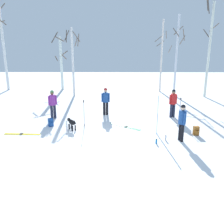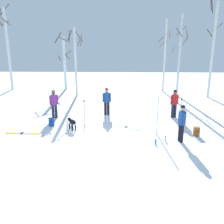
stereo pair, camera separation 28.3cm
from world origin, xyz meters
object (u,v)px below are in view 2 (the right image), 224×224
Objects in this scene: ski_pair_lying_0 at (126,127)px; water_bottle_0 at (165,139)px; ski_poles_0 at (84,112)px; birch_tree_4 at (180,55)px; water_bottle_1 at (156,142)px; dog at (72,122)px; backpack_0 at (197,132)px; birch_tree_5 at (213,49)px; ski_poles_1 at (181,110)px; birch_tree_2 at (76,60)px; ski_pair_planted_0 at (158,116)px; birch_tree_3 at (165,56)px; person_1 at (182,121)px; birch_tree_1 at (64,62)px; backpack_1 at (51,122)px; person_0 at (174,102)px; person_3 at (54,102)px; birch_tree_0 at (8,47)px; person_2 at (107,100)px; ski_pair_lying_1 at (23,133)px.

water_bottle_0 is (1.78, -1.90, 0.11)m from ski_pair_lying_0.
ski_poles_0 is 0.22× the size of birch_tree_4.
ski_poles_0 is 4.25m from water_bottle_1.
water_bottle_0 is at bearing -17.43° from dog.
backpack_0 is 0.06× the size of birch_tree_5.
birch_tree_2 is at bearing 132.97° from ski_poles_1.
birch_tree_3 is at bearing 78.72° from ski_pair_planted_0.
birch_tree_5 is at bearing -2.02° from birch_tree_2.
birch_tree_1 is (-8.23, 13.30, 1.72)m from person_1.
birch_tree_1 is 0.82× the size of birch_tree_4.
birch_tree_5 is (11.15, 7.84, 3.75)m from backpack_1.
ski_poles_1 is (3.05, 0.62, 0.77)m from ski_pair_lying_0.
ski_poles_0 is 11.26m from birch_tree_4.
birch_tree_3 is at bearing 58.69° from dog.
birch_tree_2 reaches higher than birch_tree_1.
person_0 is 3.80m from person_1.
birch_tree_3 is (2.51, 12.68, 3.24)m from water_bottle_1.
person_3 is at bearing 172.87° from ski_poles_1.
ski_poles_1 is 0.18× the size of birch_tree_5.
person_3 is 1.17× the size of ski_poles_1.
person_3 is 2.32× the size of dog.
birch_tree_4 is (15.76, -2.55, -0.58)m from birch_tree_0.
water_bottle_0 is 0.03× the size of birch_tree_5.
backpack_0 is (1.89, -0.17, -0.74)m from ski_pair_planted_0.
birch_tree_4 is (1.28, 9.72, 3.26)m from backpack_0.
birch_tree_5 is at bearing 64.62° from person_1.
water_bottle_0 is at bearing -118.60° from birch_tree_5.
water_bottle_0 is at bearing -55.42° from person_2.
ski_poles_0 is 0.22× the size of birch_tree_3.
person_0 is 0.22× the size of birch_tree_5.
dog is at bearing 162.57° from water_bottle_0.
backpack_1 is 0.05× the size of birch_tree_0.
birch_tree_4 is at bearing 44.20° from backpack_1.
person_2 is 0.95× the size of ski_pair_lying_1.
ski_pair_planted_0 is 8.59× the size of water_bottle_1.
ski_pair_lying_0 is (-2.46, 1.92, -0.97)m from person_1.
birch_tree_2 is (-1.87, 8.25, 2.29)m from ski_poles_0.
dog is at bearing -121.31° from birch_tree_3.
person_1 is 1.18× the size of ski_poles_0.
person_3 is at bearing -81.21° from birch_tree_1.
dog reaches higher than ski_pair_lying_0.
backpack_0 is 12.41m from birch_tree_2.
person_1 is at bearing -38.06° from ski_pair_lying_0.
person_3 is 0.31× the size of birch_tree_1.
ski_pair_lying_1 is 15.75m from birch_tree_5.
person_3 is 0.21× the size of birch_tree_0.
birch_tree_4 is (9.82, 9.70, 3.46)m from ski_pair_lying_1.
ski_pair_lying_1 is (-0.90, -2.71, -0.97)m from person_3.
water_bottle_0 is at bearing 37.85° from water_bottle_1.
person_2 is at bearing 14.28° from person_3.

